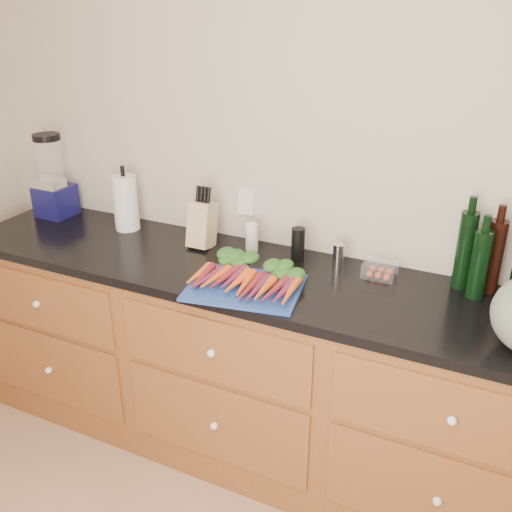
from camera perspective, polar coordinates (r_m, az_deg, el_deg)
The scene contains 13 objects.
wall_back at distance 2.40m, azimuth 12.40°, elevation 7.51°, with size 4.10×0.05×2.60m, color beige.
cabinets at distance 2.50m, azimuth 8.73°, elevation -13.46°, with size 3.60×0.64×0.90m.
countertop at distance 2.25m, azimuth 9.52°, elevation -3.94°, with size 3.64×0.62×0.04m, color black.
cutting_board at distance 2.22m, azimuth -1.12°, elevation -3.17°, with size 0.44×0.33×0.01m, color #204091.
carrots at distance 2.24m, azimuth -0.74°, elevation -2.14°, with size 0.44×0.30×0.06m.
blender_appliance at distance 3.09m, azimuth -19.68°, elevation 7.10°, with size 0.17×0.17×0.42m.
paper_towel at distance 2.82m, azimuth -12.90°, elevation 5.20°, with size 0.12×0.12×0.27m, color white.
knife_block at distance 2.58m, azimuth -5.40°, elevation 3.16°, with size 0.10×0.10×0.20m, color tan.
grinder_salt at distance 2.53m, azimuth -0.43°, elevation 1.86°, with size 0.06×0.06×0.13m, color white.
grinder_pepper at distance 2.44m, azimuth 4.22°, elevation 1.19°, with size 0.06×0.06×0.15m, color black.
canister_chrome at distance 2.40m, azimuth 8.23°, elevation 0.01°, with size 0.05×0.05×0.11m, color white.
tomato_box at distance 2.36m, azimuth 12.28°, elevation -1.36°, with size 0.13×0.10×0.06m, color white.
bottles at distance 2.31m, azimuth 22.45°, elevation -0.11°, with size 0.27×0.14×0.33m.
Camera 1 is at (0.50, -0.62, 1.98)m, focal length 40.00 mm.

